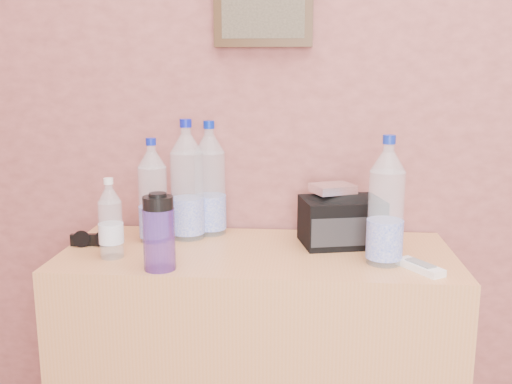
{
  "coord_description": "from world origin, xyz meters",
  "views": [
    {
      "loc": [
        -0.3,
        0.19,
        1.2
      ],
      "look_at": [
        -0.43,
        1.71,
        0.88
      ],
      "focal_mm": 40.0,
      "sensor_mm": 36.0,
      "label": 1
    }
  ],
  "objects_px": {
    "pet_large_a": "(153,196)",
    "pet_small": "(111,223)",
    "ac_remote": "(420,267)",
    "sunglasses": "(94,240)",
    "foil_packet": "(333,188)",
    "toiletry_bag": "(341,218)",
    "pet_large_b": "(187,186)",
    "dresser": "(257,362)",
    "pet_large_d": "(386,208)",
    "nalgene_bottle": "(159,232)",
    "pet_large_c": "(210,185)"
  },
  "relations": [
    {
      "from": "pet_large_b",
      "to": "foil_packet",
      "type": "xyz_separation_m",
      "value": [
        0.44,
        -0.03,
        0.01
      ]
    },
    {
      "from": "dresser",
      "to": "pet_large_c",
      "type": "height_order",
      "value": "pet_large_c"
    },
    {
      "from": "dresser",
      "to": "pet_large_b",
      "type": "distance_m",
      "value": 0.57
    },
    {
      "from": "dresser",
      "to": "foil_packet",
      "type": "xyz_separation_m",
      "value": [
        0.22,
        0.09,
        0.52
      ]
    },
    {
      "from": "sunglasses",
      "to": "pet_large_b",
      "type": "bearing_deg",
      "value": 14.95
    },
    {
      "from": "pet_large_c",
      "to": "sunglasses",
      "type": "height_order",
      "value": "pet_large_c"
    },
    {
      "from": "pet_large_c",
      "to": "ac_remote",
      "type": "relative_size",
      "value": 2.6
    },
    {
      "from": "pet_large_b",
      "to": "foil_packet",
      "type": "relative_size",
      "value": 3.2
    },
    {
      "from": "pet_large_b",
      "to": "foil_packet",
      "type": "bearing_deg",
      "value": -3.35
    },
    {
      "from": "foil_packet",
      "to": "pet_large_b",
      "type": "bearing_deg",
      "value": 176.65
    },
    {
      "from": "pet_large_d",
      "to": "pet_small",
      "type": "distance_m",
      "value": 0.74
    },
    {
      "from": "pet_large_a",
      "to": "toiletry_bag",
      "type": "bearing_deg",
      "value": 1.45
    },
    {
      "from": "dresser",
      "to": "sunglasses",
      "type": "xyz_separation_m",
      "value": [
        -0.49,
        0.01,
        0.37
      ]
    },
    {
      "from": "foil_packet",
      "to": "pet_large_a",
      "type": "bearing_deg",
      "value": -178.49
    },
    {
      "from": "pet_large_a",
      "to": "foil_packet",
      "type": "bearing_deg",
      "value": 1.51
    },
    {
      "from": "pet_large_b",
      "to": "pet_small",
      "type": "xyz_separation_m",
      "value": [
        -0.17,
        -0.2,
        -0.06
      ]
    },
    {
      "from": "nalgene_bottle",
      "to": "pet_large_b",
      "type": "bearing_deg",
      "value": 86.88
    },
    {
      "from": "ac_remote",
      "to": "toiletry_bag",
      "type": "height_order",
      "value": "toiletry_bag"
    },
    {
      "from": "sunglasses",
      "to": "foil_packet",
      "type": "height_order",
      "value": "foil_packet"
    },
    {
      "from": "pet_small",
      "to": "pet_large_c",
      "type": "bearing_deg",
      "value": 48.34
    },
    {
      "from": "pet_small",
      "to": "sunglasses",
      "type": "distance_m",
      "value": 0.16
    },
    {
      "from": "pet_large_a",
      "to": "pet_large_d",
      "type": "xyz_separation_m",
      "value": [
        0.67,
        -0.15,
        0.01
      ]
    },
    {
      "from": "pet_large_d",
      "to": "pet_small",
      "type": "height_order",
      "value": "pet_large_d"
    },
    {
      "from": "toiletry_bag",
      "to": "pet_small",
      "type": "bearing_deg",
      "value": -177.57
    },
    {
      "from": "pet_large_a",
      "to": "pet_small",
      "type": "height_order",
      "value": "pet_large_a"
    },
    {
      "from": "nalgene_bottle",
      "to": "foil_packet",
      "type": "bearing_deg",
      "value": 30.24
    },
    {
      "from": "pet_large_d",
      "to": "sunglasses",
      "type": "relative_size",
      "value": 2.55
    },
    {
      "from": "dresser",
      "to": "pet_large_a",
      "type": "distance_m",
      "value": 0.59
    },
    {
      "from": "pet_large_a",
      "to": "ac_remote",
      "type": "height_order",
      "value": "pet_large_a"
    },
    {
      "from": "pet_large_a",
      "to": "toiletry_bag",
      "type": "relative_size",
      "value": 1.36
    },
    {
      "from": "sunglasses",
      "to": "ac_remote",
      "type": "distance_m",
      "value": 0.93
    },
    {
      "from": "ac_remote",
      "to": "nalgene_bottle",
      "type": "bearing_deg",
      "value": -119.92
    },
    {
      "from": "nalgene_bottle",
      "to": "toiletry_bag",
      "type": "distance_m",
      "value": 0.55
    },
    {
      "from": "dresser",
      "to": "pet_small",
      "type": "relative_size",
      "value": 5.01
    },
    {
      "from": "ac_remote",
      "to": "toiletry_bag",
      "type": "distance_m",
      "value": 0.3
    },
    {
      "from": "nalgene_bottle",
      "to": "sunglasses",
      "type": "distance_m",
      "value": 0.32
    },
    {
      "from": "pet_small",
      "to": "toiletry_bag",
      "type": "height_order",
      "value": "pet_small"
    },
    {
      "from": "pet_large_c",
      "to": "pet_small",
      "type": "bearing_deg",
      "value": -131.66
    },
    {
      "from": "pet_large_b",
      "to": "nalgene_bottle",
      "type": "height_order",
      "value": "pet_large_b"
    },
    {
      "from": "pet_small",
      "to": "ac_remote",
      "type": "relative_size",
      "value": 1.62
    },
    {
      "from": "ac_remote",
      "to": "toiletry_bag",
      "type": "relative_size",
      "value": 0.6
    },
    {
      "from": "dresser",
      "to": "pet_small",
      "type": "xyz_separation_m",
      "value": [
        -0.4,
        -0.09,
        0.45
      ]
    },
    {
      "from": "pet_large_d",
      "to": "nalgene_bottle",
      "type": "distance_m",
      "value": 0.6
    },
    {
      "from": "pet_large_b",
      "to": "ac_remote",
      "type": "distance_m",
      "value": 0.72
    },
    {
      "from": "pet_large_a",
      "to": "nalgene_bottle",
      "type": "relative_size",
      "value": 1.55
    },
    {
      "from": "pet_large_d",
      "to": "sunglasses",
      "type": "bearing_deg",
      "value": 173.87
    },
    {
      "from": "sunglasses",
      "to": "foil_packet",
      "type": "xyz_separation_m",
      "value": [
        0.7,
        0.08,
        0.15
      ]
    },
    {
      "from": "pet_large_a",
      "to": "ac_remote",
      "type": "distance_m",
      "value": 0.79
    },
    {
      "from": "dresser",
      "to": "pet_large_d",
      "type": "height_order",
      "value": "pet_large_d"
    },
    {
      "from": "pet_large_c",
      "to": "nalgene_bottle",
      "type": "relative_size",
      "value": 1.76
    }
  ]
}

